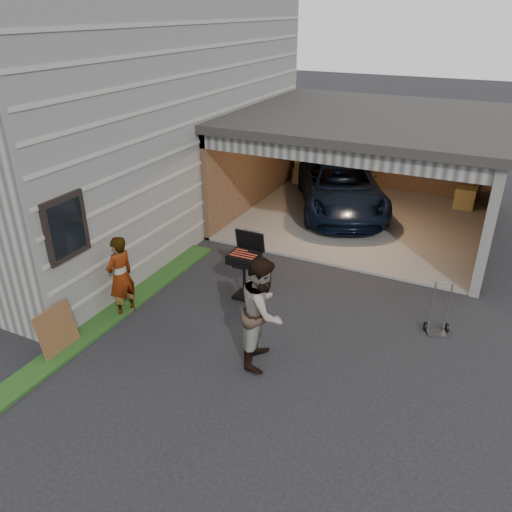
% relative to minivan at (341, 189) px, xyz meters
% --- Properties ---
extents(ground, '(80.00, 80.00, 0.00)m').
position_rel_minivan_xyz_m(ground, '(0.01, -6.90, -0.66)').
color(ground, black).
rests_on(ground, ground).
extents(house, '(7.00, 11.00, 5.50)m').
position_rel_minivan_xyz_m(house, '(-5.99, -2.90, 2.09)').
color(house, '#474744').
rests_on(house, ground).
extents(groundcover_strip, '(0.50, 8.00, 0.06)m').
position_rel_minivan_xyz_m(groundcover_strip, '(-2.24, -7.90, -0.63)').
color(groundcover_strip, '#193814').
rests_on(groundcover_strip, ground).
extents(garage, '(6.80, 6.30, 2.90)m').
position_rel_minivan_xyz_m(garage, '(0.77, -0.11, 1.21)').
color(garage, '#605E59').
rests_on(garage, ground).
extents(minivan, '(3.95, 5.22, 1.32)m').
position_rel_minivan_xyz_m(minivan, '(0.00, 0.00, 0.00)').
color(minivan, black).
rests_on(minivan, ground).
extents(woman, '(0.48, 0.64, 1.61)m').
position_rel_minivan_xyz_m(woman, '(-2.09, -6.98, 0.15)').
color(woman, silver).
rests_on(woman, ground).
extents(man, '(0.89, 1.05, 1.89)m').
position_rel_minivan_xyz_m(man, '(0.89, -7.10, 0.29)').
color(man, '#502F1F').
rests_on(man, ground).
extents(bbq_grill, '(0.61, 0.54, 1.36)m').
position_rel_minivan_xyz_m(bbq_grill, '(-0.30, -5.40, 0.15)').
color(bbq_grill, black).
rests_on(bbq_grill, ground).
extents(propane_tank, '(0.33, 0.33, 0.45)m').
position_rel_minivan_xyz_m(propane_tank, '(0.01, -5.43, -0.43)').
color(propane_tank, beige).
rests_on(propane_tank, ground).
extents(plywood_panel, '(0.21, 0.75, 0.82)m').
position_rel_minivan_xyz_m(plywood_panel, '(-2.33, -8.40, -0.25)').
color(plywood_panel, brown).
rests_on(plywood_panel, ground).
extents(hand_truck, '(0.45, 0.41, 1.02)m').
position_rel_minivan_xyz_m(hand_truck, '(3.40, -5.04, -0.46)').
color(hand_truck, slate).
rests_on(hand_truck, ground).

